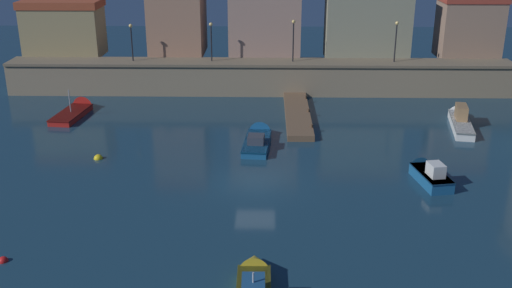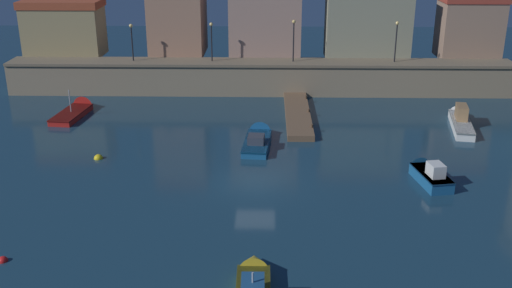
% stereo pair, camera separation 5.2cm
% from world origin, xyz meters
% --- Properties ---
extents(ground_plane, '(114.13, 114.13, 0.00)m').
position_xyz_m(ground_plane, '(0.00, 0.00, 0.00)').
color(ground_plane, '#19384C').
extents(quay_wall, '(46.29, 3.20, 3.00)m').
position_xyz_m(quay_wall, '(0.00, 20.47, 1.51)').
color(quay_wall, gray).
rests_on(quay_wall, ground).
extents(old_town_backdrop, '(45.42, 6.21, 7.85)m').
position_xyz_m(old_town_backdrop, '(-0.35, 24.27, 6.28)').
color(old_town_backdrop, '#9A895E').
rests_on(old_town_backdrop, ground).
extents(pier_dock, '(1.99, 11.66, 0.70)m').
position_xyz_m(pier_dock, '(3.21, 13.19, 0.23)').
color(pier_dock, brown).
rests_on(pier_dock, ground).
extents(quay_lamp_0, '(0.32, 0.32, 3.36)m').
position_xyz_m(quay_lamp_0, '(-11.68, 20.47, 5.25)').
color(quay_lamp_0, black).
rests_on(quay_lamp_0, quay_wall).
extents(quay_lamp_1, '(0.32, 0.32, 3.51)m').
position_xyz_m(quay_lamp_1, '(-4.41, 20.47, 5.33)').
color(quay_lamp_1, black).
rests_on(quay_lamp_1, quay_wall).
extents(quay_lamp_2, '(0.32, 0.32, 3.78)m').
position_xyz_m(quay_lamp_2, '(3.03, 20.47, 5.48)').
color(quay_lamp_2, black).
rests_on(quay_lamp_2, quay_wall).
extents(quay_lamp_3, '(0.32, 0.32, 3.67)m').
position_xyz_m(quay_lamp_3, '(12.28, 20.47, 5.42)').
color(quay_lamp_3, black).
rests_on(quay_lamp_3, quay_wall).
extents(moored_boat_2, '(2.59, 7.50, 2.04)m').
position_xyz_m(moored_boat_2, '(15.91, 11.53, 0.48)').
color(moored_boat_2, white).
rests_on(moored_boat_2, ground).
extents(moored_boat_4, '(2.16, 4.61, 1.84)m').
position_xyz_m(moored_boat_4, '(10.72, 0.72, 0.47)').
color(moored_boat_4, '#195689').
rests_on(moored_boat_4, ground).
extents(moored_boat_5, '(2.41, 6.42, 2.95)m').
position_xyz_m(moored_boat_5, '(-15.20, 14.08, 0.26)').
color(moored_boat_5, red).
rests_on(moored_boat_5, ground).
extents(moored_boat_6, '(2.17, 6.36, 1.64)m').
position_xyz_m(moored_boat_6, '(0.08, 7.47, 0.31)').
color(moored_boat_6, '#195689').
rests_on(moored_boat_6, ground).
extents(mooring_buoy_0, '(0.61, 0.61, 0.61)m').
position_xyz_m(mooring_buoy_0, '(-10.75, 3.83, 0.00)').
color(mooring_buoy_0, yellow).
rests_on(mooring_buoy_0, ground).
extents(mooring_buoy_1, '(0.48, 0.48, 0.48)m').
position_xyz_m(mooring_buoy_1, '(-11.84, -9.23, 0.00)').
color(mooring_buoy_1, red).
rests_on(mooring_buoy_1, ground).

